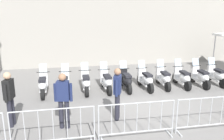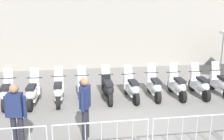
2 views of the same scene
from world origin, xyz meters
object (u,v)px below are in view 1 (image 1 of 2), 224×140
(motorcycle_8, at_px, (200,77))
(motorcycle_2, at_px, (86,83))
(officer_by_barriers, at_px, (9,96))
(barrier_segment_2, at_px, (137,121))
(motorcycle_3, at_px, (106,82))
(barrier_segment_1, at_px, (53,128))
(motorcycle_0, at_px, (43,85))
(barrier_segment_3, at_px, (211,114))
(motorcycle_5, at_px, (146,80))
(motorcycle_7, at_px, (182,78))
(officer_mid_plaza, at_px, (117,91))
(motorcycle_4, at_px, (126,81))
(officer_near_row_end, at_px, (63,98))
(motorcycle_1, at_px, (65,84))
(motorcycle_6, at_px, (164,78))
(motorcycle_9, at_px, (217,76))

(motorcycle_8, bearing_deg, motorcycle_2, 173.32)
(motorcycle_8, xyz_separation_m, officer_by_barriers, (-8.09, -1.72, 0.53))
(barrier_segment_2, distance_m, officer_by_barriers, 3.91)
(motorcycle_3, bearing_deg, motorcycle_8, -6.61)
(barrier_segment_2, bearing_deg, motorcycle_3, 87.47)
(barrier_segment_2, bearing_deg, barrier_segment_1, 174.48)
(motorcycle_0, distance_m, motorcycle_8, 7.18)
(officer_by_barriers, bearing_deg, motorcycle_8, 12.02)
(barrier_segment_3, bearing_deg, motorcycle_5, 94.24)
(motorcycle_8, bearing_deg, motorcycle_7, 172.08)
(motorcycle_8, bearing_deg, officer_mid_plaza, -155.49)
(motorcycle_5, bearing_deg, motorcycle_4, 171.37)
(barrier_segment_1, bearing_deg, motorcycle_2, 68.44)
(officer_by_barriers, bearing_deg, officer_near_row_end, -21.13)
(barrier_segment_2, bearing_deg, motorcycle_1, 111.60)
(motorcycle_6, xyz_separation_m, officer_near_row_end, (-4.75, -2.60, 0.53))
(motorcycle_6, relative_size, barrier_segment_3, 0.79)
(motorcycle_3, bearing_deg, barrier_segment_3, -63.73)
(motorcycle_0, distance_m, motorcycle_2, 1.79)
(barrier_segment_1, relative_size, barrier_segment_3, 1.00)
(motorcycle_6, bearing_deg, barrier_segment_3, -98.53)
(motorcycle_0, relative_size, barrier_segment_3, 0.79)
(barrier_segment_1, bearing_deg, barrier_segment_3, -5.52)
(motorcycle_2, relative_size, barrier_segment_3, 0.79)
(motorcycle_1, distance_m, motorcycle_7, 5.39)
(motorcycle_5, xyz_separation_m, barrier_segment_2, (-1.96, -3.77, 0.07))
(motorcycle_1, xyz_separation_m, officer_mid_plaza, (1.46, -2.82, 0.53))
(motorcycle_2, distance_m, motorcycle_7, 4.49)
(motorcycle_2, bearing_deg, barrier_segment_1, -111.56)
(barrier_segment_3, bearing_deg, barrier_segment_1, 174.48)
(motorcycle_3, bearing_deg, motorcycle_9, -5.75)
(officer_near_row_end, bearing_deg, officer_by_barriers, 158.87)
(officer_mid_plaza, bearing_deg, barrier_segment_2, -82.66)
(motorcycle_4, bearing_deg, officer_by_barriers, -154.53)
(motorcycle_8, bearing_deg, motorcycle_5, 173.64)
(motorcycle_6, xyz_separation_m, barrier_segment_2, (-2.85, -3.75, 0.07))
(barrier_segment_2, bearing_deg, motorcycle_9, 31.99)
(motorcycle_2, xyz_separation_m, motorcycle_4, (1.79, -0.19, 0.00))
(motorcycle_3, distance_m, barrier_segment_1, 4.49)
(motorcycle_0, bearing_deg, barrier_segment_1, -86.49)
(motorcycle_4, xyz_separation_m, motorcycle_5, (0.89, -0.14, 0.00))
(motorcycle_5, relative_size, officer_mid_plaza, 1.00)
(motorcycle_1, xyz_separation_m, motorcycle_4, (2.69, -0.20, 0.00))
(barrier_segment_3, bearing_deg, motorcycle_0, 136.64)
(motorcycle_0, bearing_deg, officer_mid_plaza, -51.95)
(motorcycle_6, bearing_deg, motorcycle_3, 174.77)
(barrier_segment_1, bearing_deg, motorcycle_6, 34.66)
(motorcycle_1, xyz_separation_m, officer_near_row_end, (-0.27, -2.96, 0.53))
(motorcycle_4, distance_m, motorcycle_7, 2.69)
(motorcycle_5, xyz_separation_m, barrier_segment_1, (-4.22, -3.56, 0.07))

